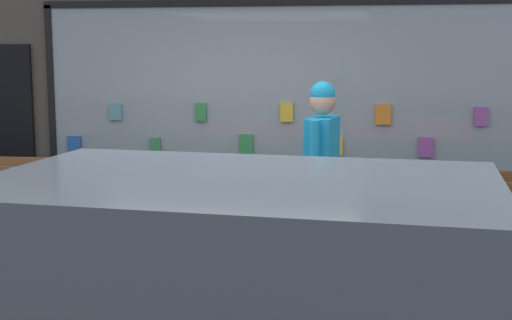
{
  "coord_description": "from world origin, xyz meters",
  "views": [
    {
      "loc": [
        1.32,
        -5.62,
        2.01
      ],
      "look_at": [
        0.27,
        0.89,
        1.01
      ],
      "focal_mm": 50.0,
      "sensor_mm": 36.0,
      "label": 1
    }
  ],
  "objects_px": {
    "person_browsing": "(322,163)",
    "parked_car": "(240,310)",
    "display_table_left": "(78,180)",
    "small_dog": "(273,249)",
    "display_table_right": "(397,192)"
  },
  "relations": [
    {
      "from": "display_table_left",
      "to": "person_browsing",
      "type": "height_order",
      "value": "person_browsing"
    },
    {
      "from": "display_table_right",
      "to": "small_dog",
      "type": "relative_size",
      "value": 4.82
    },
    {
      "from": "display_table_right",
      "to": "parked_car",
      "type": "height_order",
      "value": "parked_car"
    },
    {
      "from": "person_browsing",
      "to": "small_dog",
      "type": "distance_m",
      "value": 0.87
    },
    {
      "from": "parked_car",
      "to": "small_dog",
      "type": "bearing_deg",
      "value": 98.52
    },
    {
      "from": "display_table_right",
      "to": "small_dog",
      "type": "height_order",
      "value": "display_table_right"
    },
    {
      "from": "parked_car",
      "to": "display_table_left",
      "type": "bearing_deg",
      "value": 128.31
    },
    {
      "from": "person_browsing",
      "to": "small_dog",
      "type": "height_order",
      "value": "person_browsing"
    },
    {
      "from": "display_table_left",
      "to": "small_dog",
      "type": "distance_m",
      "value": 2.24
    },
    {
      "from": "parked_car",
      "to": "person_browsing",
      "type": "bearing_deg",
      "value": 90.22
    },
    {
      "from": "display_table_right",
      "to": "parked_car",
      "type": "xyz_separation_m",
      "value": [
        -0.89,
        -3.4,
        0.04
      ]
    },
    {
      "from": "person_browsing",
      "to": "display_table_right",
      "type": "bearing_deg",
      "value": -43.34
    },
    {
      "from": "display_table_left",
      "to": "person_browsing",
      "type": "distance_m",
      "value": 2.57
    },
    {
      "from": "display_table_right",
      "to": "small_dog",
      "type": "xyz_separation_m",
      "value": [
        -1.09,
        -0.69,
        -0.41
      ]
    },
    {
      "from": "person_browsing",
      "to": "parked_car",
      "type": "height_order",
      "value": "person_browsing"
    }
  ]
}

